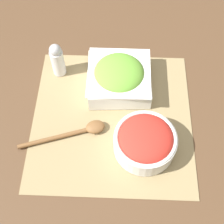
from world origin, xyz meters
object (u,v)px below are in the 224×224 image
pepper_shaker (57,60)px  lettuce_bowl (119,76)px  tomato_bowl (145,141)px  wooden_spoon (80,131)px

pepper_shaker → lettuce_bowl: bearing=76.8°
tomato_bowl → pepper_shaker: (-0.25, -0.26, 0.02)m
tomato_bowl → wooden_spoon: (-0.04, -0.17, -0.03)m
wooden_spoon → tomato_bowl: bearing=77.6°
pepper_shaker → tomato_bowl: bearing=45.9°
lettuce_bowl → pepper_shaker: bearing=-103.2°
wooden_spoon → pepper_shaker: (-0.21, -0.08, 0.05)m
tomato_bowl → wooden_spoon: 0.18m
lettuce_bowl → tomato_bowl: size_ratio=1.15×
tomato_bowl → lettuce_bowl: bearing=-160.5°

